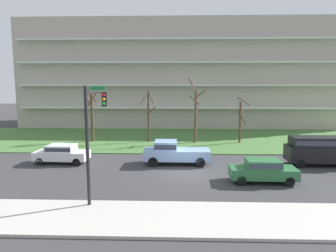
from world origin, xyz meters
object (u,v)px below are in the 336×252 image
Objects in this scene: sedan_green_center_left at (263,170)px; tree_far_left at (92,115)px; tree_right at (240,121)px; van_black_near_right at (320,149)px; sedan_white_near_left at (62,153)px; traffic_signal_mast at (94,123)px; tree_center at (196,113)px; pickup_blue_center_right at (174,152)px; tree_left at (148,114)px.

tree_far_left is at bearing 139.21° from sedan_green_center_left.
van_black_near_right is (4.61, -9.22, -1.16)m from tree_right.
tree_far_left reaches higher than sedan_green_center_left.
sedan_white_near_left is 21.24m from van_black_near_right.
traffic_signal_mast is at bearing 26.34° from van_black_near_right.
sedan_green_center_left is at bearing 38.86° from van_black_near_right.
tree_far_left is 1.14× the size of van_black_near_right.
sedan_green_center_left is 0.68× the size of traffic_signal_mast.
van_black_near_right is (9.57, -9.25, -1.99)m from tree_center.
traffic_signal_mast reaches higher than sedan_green_center_left.
pickup_blue_center_right is (-7.25, -9.22, -1.54)m from tree_right.
pickup_blue_center_right is at bearing -72.56° from tree_left.
van_black_near_right is (5.79, 4.50, 0.52)m from sedan_green_center_left.
traffic_signal_mast is at bearing -111.56° from tree_center.
sedan_green_center_left is 7.35m from van_black_near_right.
tree_far_left is 21.08m from sedan_green_center_left.
tree_right is at bearing -2.44° from tree_left.
tree_center is 1.39× the size of tree_right.
tree_center is 5.03m from tree_right.
tree_left is 17.00m from sedan_green_center_left.
tree_right is at bearing -62.41° from van_black_near_right.
traffic_signal_mast reaches higher than sedan_white_near_left.
van_black_near_right is at bearing -44.03° from tree_center.
tree_right is at bearing -0.38° from tree_center.
traffic_signal_mast is at bearing 60.21° from pickup_blue_center_right.
traffic_signal_mast is at bearing 124.66° from sedan_white_near_left.
sedan_white_near_left is at bearing -89.48° from tree_far_left.
traffic_signal_mast is (5.05, -17.28, 1.29)m from tree_far_left.
tree_center is (11.75, -0.33, 0.30)m from tree_far_left.
tree_left is at bearing 85.47° from traffic_signal_mast.
tree_left reaches higher than pickup_blue_center_right.
sedan_green_center_left is (15.53, -14.08, -2.22)m from tree_far_left.
tree_far_left is at bearing -45.32° from pickup_blue_center_right.
tree_right is at bearing -149.16° from sedan_white_near_left.
van_black_near_right is at bearing -24.19° from tree_far_left.
tree_right reaches higher than sedan_white_near_left.
sedan_white_near_left is at bearing -123.28° from tree_left.
tree_left is 11.80m from sedan_white_near_left.
tree_center is 14.48m from sedan_green_center_left.
van_black_near_right is at bearing 39.24° from sedan_green_center_left.
tree_right is (10.29, -0.44, -0.68)m from tree_left.
sedan_white_near_left is 9.38m from pickup_blue_center_right.
pickup_blue_center_right is 11.87m from van_black_near_right.
tree_left is (6.43, 0.08, 0.15)m from tree_far_left.
sedan_white_near_left is 1.00× the size of sedan_green_center_left.
tree_right is at bearing -128.15° from pickup_blue_center_right.
tree_right reaches higher than sedan_green_center_left.
tree_right is at bearing 55.42° from traffic_signal_mast.
traffic_signal_mast reaches higher than tree_far_left.
van_black_near_right is at bearing -178.17° from sedan_white_near_left.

